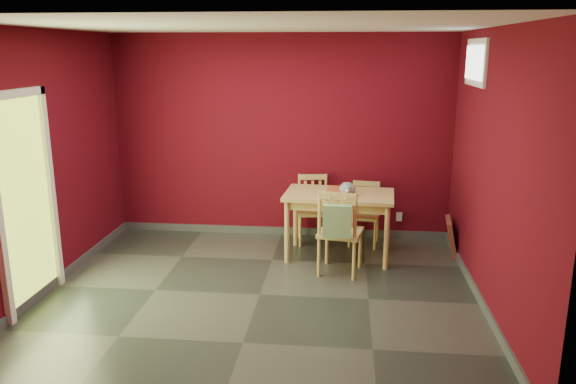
# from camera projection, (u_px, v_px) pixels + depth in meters

# --- Properties ---
(ground) EXTENTS (4.50, 4.50, 0.00)m
(ground) POSITION_uv_depth(u_px,v_px,m) (260.00, 295.00, 5.86)
(ground) COLOR #2D342D
(ground) RESTS_ON ground
(room_shell) EXTENTS (4.50, 4.50, 4.50)m
(room_shell) POSITION_uv_depth(u_px,v_px,m) (260.00, 290.00, 5.85)
(room_shell) COLOR #4D0712
(room_shell) RESTS_ON ground
(doorway) EXTENTS (0.06, 1.01, 2.13)m
(doorway) POSITION_uv_depth(u_px,v_px,m) (24.00, 195.00, 5.42)
(doorway) COLOR #B7D838
(doorway) RESTS_ON ground
(window) EXTENTS (0.05, 0.90, 0.50)m
(window) POSITION_uv_depth(u_px,v_px,m) (476.00, 62.00, 6.03)
(window) COLOR white
(window) RESTS_ON room_shell
(outlet_plate) EXTENTS (0.08, 0.02, 0.12)m
(outlet_plate) POSITION_uv_depth(u_px,v_px,m) (399.00, 217.00, 7.55)
(outlet_plate) COLOR silver
(outlet_plate) RESTS_ON room_shell
(dining_table) EXTENTS (1.35, 0.85, 0.81)m
(dining_table) POSITION_uv_depth(u_px,v_px,m) (339.00, 201.00, 6.77)
(dining_table) COLOR tan
(dining_table) RESTS_ON ground
(table_runner) EXTENTS (0.39, 0.72, 0.35)m
(table_runner) POSITION_uv_depth(u_px,v_px,m) (339.00, 200.00, 6.64)
(table_runner) COLOR #AE542D
(table_runner) RESTS_ON dining_table
(chair_far_left) EXTENTS (0.46, 0.46, 0.89)m
(chair_far_left) POSITION_uv_depth(u_px,v_px,m) (313.00, 208.00, 7.39)
(chair_far_left) COLOR tan
(chair_far_left) RESTS_ON ground
(chair_far_right) EXTENTS (0.43, 0.43, 0.82)m
(chair_far_right) POSITION_uv_depth(u_px,v_px,m) (365.00, 213.00, 7.32)
(chair_far_right) COLOR tan
(chair_far_right) RESTS_ON ground
(chair_near) EXTENTS (0.54, 0.54, 0.99)m
(chair_near) POSITION_uv_depth(u_px,v_px,m) (340.00, 231.00, 6.30)
(chair_near) COLOR tan
(chair_near) RESTS_ON ground
(tote_bag) EXTENTS (0.31, 0.19, 0.43)m
(tote_bag) POSITION_uv_depth(u_px,v_px,m) (337.00, 221.00, 6.04)
(tote_bag) COLOR #7BA76A
(tote_bag) RESTS_ON chair_near
(cat) EXTENTS (0.25, 0.41, 0.20)m
(cat) POSITION_uv_depth(u_px,v_px,m) (347.00, 186.00, 6.66)
(cat) COLOR slate
(cat) RESTS_ON table_runner
(picture_frame) EXTENTS (0.20, 0.47, 0.46)m
(picture_frame) POSITION_uv_depth(u_px,v_px,m) (451.00, 237.00, 6.97)
(picture_frame) COLOR brown
(picture_frame) RESTS_ON ground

